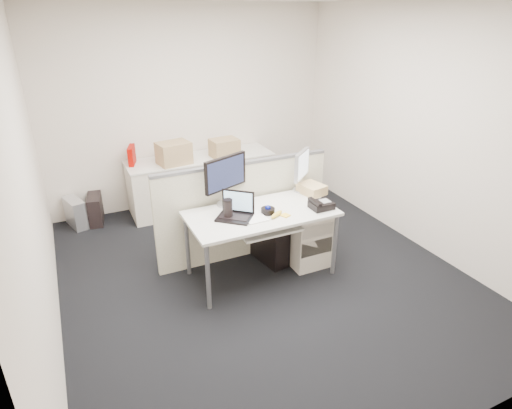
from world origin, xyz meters
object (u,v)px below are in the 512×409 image
monitor_main (226,181)px  desk_phone (321,205)px  desk (261,218)px  laptop (234,207)px

monitor_main → desk_phone: bearing=-51.9°
desk → desk_phone: size_ratio=6.66×
desk_phone → monitor_main: bearing=149.8°
desk → desk_phone: desk_phone is taller
monitor_main → laptop: size_ratio=1.59×
laptop → desk_phone: (0.90, -0.16, -0.09)m
monitor_main → desk_phone: (0.85, -0.50, -0.23)m
desk → monitor_main: bearing=128.0°
monitor_main → desk: bearing=-73.5°
desk → monitor_main: (-0.25, 0.32, 0.33)m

